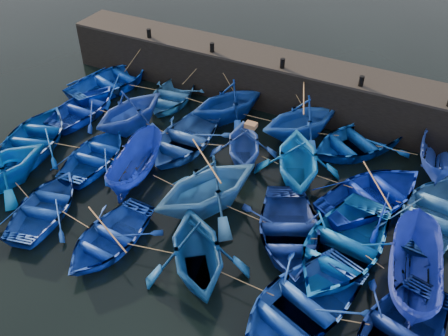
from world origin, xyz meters
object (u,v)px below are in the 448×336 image
at_px(boat_0, 112,80).
at_px(boat_8, 184,139).
at_px(boat_13, 35,137).
at_px(wooden_crate, 251,125).

height_order(boat_0, boat_8, boat_0).
bearing_deg(boat_13, wooden_crate, -176.84).
relative_size(boat_8, wooden_crate, 9.79).
relative_size(boat_0, boat_8, 1.06).
height_order(boat_0, wooden_crate, wooden_crate).
relative_size(boat_0, wooden_crate, 10.42).
relative_size(boat_8, boat_13, 0.97).
bearing_deg(boat_8, boat_13, -154.01).
bearing_deg(boat_0, boat_8, 171.95).
bearing_deg(boat_0, wooden_crate, -178.05).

